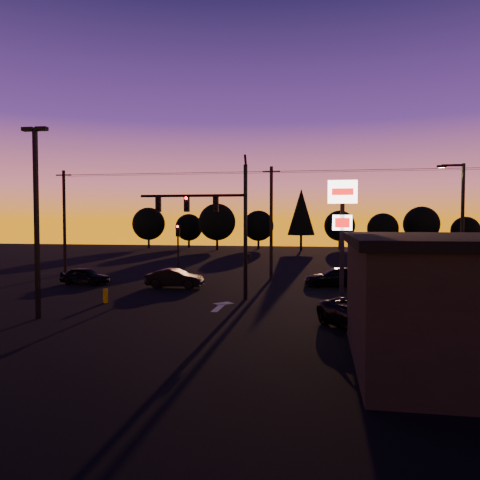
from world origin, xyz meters
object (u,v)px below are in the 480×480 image
object	(u,v)px
parking_lot_light	(36,209)
pylon_sign	(342,217)
car_left	(85,276)
car_mid	(175,278)
car_right	(337,277)
suv_parked	(366,315)
traffic_signal_mast	(219,217)
secondary_signal	(178,244)
streetlight	(461,225)
bollard	(105,296)

from	to	relation	value
parking_lot_light	pylon_sign	world-z (taller)	parking_lot_light
car_left	car_mid	world-z (taller)	car_mid
car_right	suv_parked	distance (m)	13.45
parking_lot_light	suv_parked	distance (m)	15.96
traffic_signal_mast	car_right	size ratio (longest dim) A/B	1.86
parking_lot_light	pylon_sign	distance (m)	15.19
car_left	car_mid	bearing A→B (deg)	-85.93
secondary_signal	car_right	distance (m)	12.32
secondary_signal	pylon_sign	distance (m)	15.75
streetlight	bollard	size ratio (longest dim) A/B	9.95
secondary_signal	car_mid	size ratio (longest dim) A/B	1.09
traffic_signal_mast	parking_lot_light	size ratio (longest dim) A/B	0.94
pylon_sign	streetlight	bearing A→B (deg)	30.08
traffic_signal_mast	streetlight	world-z (taller)	traffic_signal_mast
pylon_sign	suv_parked	size ratio (longest dim) A/B	1.34
car_left	car_mid	distance (m)	7.02
streetlight	suv_parked	world-z (taller)	streetlight
secondary_signal	parking_lot_light	bearing A→B (deg)	-99.79
bollard	suv_parked	world-z (taller)	suv_parked
car_mid	suv_parked	xyz separation A→B (m)	(11.91, -11.00, 0.05)
bollard	secondary_signal	bearing A→B (deg)	83.04
parking_lot_light	car_left	xyz separation A→B (m)	(-3.62, 11.34, -4.65)
streetlight	car_right	size ratio (longest dim) A/B	1.74
parking_lot_light	pylon_sign	xyz separation A→B (m)	(14.50, 4.50, -0.36)
bollard	car_mid	xyz separation A→B (m)	(2.11, 6.38, 0.25)
parking_lot_light	car_right	world-z (taller)	parking_lot_light
pylon_sign	bollard	bearing A→B (deg)	179.97
bollard	car_left	size ratio (longest dim) A/B	0.22
traffic_signal_mast	streetlight	size ratio (longest dim) A/B	1.07
secondary_signal	pylon_sign	size ratio (longest dim) A/B	0.64
secondary_signal	bollard	world-z (taller)	secondary_signal
traffic_signal_mast	parking_lot_light	world-z (taller)	parking_lot_light
bollard	suv_parked	distance (m)	14.76
pylon_sign	car_mid	world-z (taller)	pylon_sign
traffic_signal_mast	secondary_signal	world-z (taller)	traffic_signal_mast
car_mid	suv_parked	size ratio (longest dim) A/B	0.78
bollard	car_left	xyz separation A→B (m)	(-4.90, 6.84, 0.22)
streetlight	car_left	size ratio (longest dim) A/B	2.18
pylon_sign	car_left	world-z (taller)	pylon_sign
car_right	car_mid	bearing A→B (deg)	-83.25
secondary_signal	suv_parked	size ratio (longest dim) A/B	0.85
traffic_signal_mast	streetlight	bearing A→B (deg)	6.14
suv_parked	pylon_sign	bearing A→B (deg)	72.42
parking_lot_light	streetlight	size ratio (longest dim) A/B	1.14
secondary_signal	car_right	xyz separation A→B (m)	(12.06, -1.18, -2.19)
pylon_sign	car_left	xyz separation A→B (m)	(-18.12, 6.85, -4.29)
traffic_signal_mast	secondary_signal	xyz separation A→B (m)	(-4.90, 7.49, -2.07)
suv_parked	car_left	bearing A→B (deg)	121.40
suv_parked	car_right	bearing A→B (deg)	65.75
pylon_sign	car_mid	size ratio (longest dim) A/B	1.71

